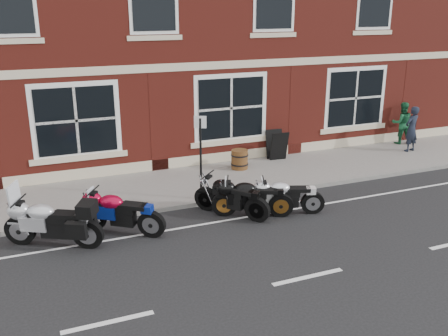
{
  "coord_description": "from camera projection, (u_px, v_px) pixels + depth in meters",
  "views": [
    {
      "loc": [
        -4.94,
        -10.58,
        5.22
      ],
      "look_at": [
        0.05,
        1.6,
        0.92
      ],
      "focal_mm": 40.0,
      "sensor_mm": 36.0,
      "label": 1
    }
  ],
  "objects": [
    {
      "name": "pedestrian_left",
      "position": [
        412.0,
        129.0,
        18.12
      ],
      "size": [
        0.68,
        0.52,
        1.66
      ],
      "primitive_type": "imported",
      "rotation": [
        0.0,
        0.0,
        3.36
      ],
      "color": "black",
      "rests_on": "sidewalk"
    },
    {
      "name": "kerb",
      "position": [
        225.0,
        199.0,
        13.94
      ],
      "size": [
        30.0,
        0.16,
        0.12
      ],
      "primitive_type": "cube",
      "color": "slate",
      "rests_on": "ground"
    },
    {
      "name": "sidewalk",
      "position": [
        205.0,
        182.0,
        15.33
      ],
      "size": [
        30.0,
        3.0,
        0.12
      ],
      "primitive_type": "cube",
      "color": "slate",
      "rests_on": "ground"
    },
    {
      "name": "moto_touring_silver",
      "position": [
        50.0,
        220.0,
        11.21
      ],
      "size": [
        2.09,
        1.26,
        1.52
      ],
      "rotation": [
        0.0,
        0.0,
        1.06
      ],
      "color": "black",
      "rests_on": "ground"
    },
    {
      "name": "parking_sign",
      "position": [
        201.0,
        152.0,
        13.42
      ],
      "size": [
        0.31,
        0.15,
        2.34
      ],
      "rotation": [
        0.0,
        0.0,
        -0.41
      ],
      "color": "black",
      "rests_on": "sidewalk"
    },
    {
      "name": "moto_sport_silver",
      "position": [
        285.0,
        195.0,
        12.99
      ],
      "size": [
        1.92,
        0.84,
        0.9
      ],
      "rotation": [
        0.0,
        0.0,
        1.2
      ],
      "color": "black",
      "rests_on": "ground"
    },
    {
      "name": "moto_naked_black",
      "position": [
        230.0,
        195.0,
        12.88
      ],
      "size": [
        1.45,
        1.8,
        0.98
      ],
      "rotation": [
        0.0,
        0.0,
        0.67
      ],
      "color": "black",
      "rests_on": "ground"
    },
    {
      "name": "barrel_planter",
      "position": [
        240.0,
        159.0,
        16.3
      ],
      "size": [
        0.57,
        0.57,
        0.63
      ],
      "color": "#4D2814",
      "rests_on": "sidewalk"
    },
    {
      "name": "moto_sport_black",
      "position": [
        251.0,
        196.0,
        12.83
      ],
      "size": [
        1.97,
        1.0,
        0.95
      ],
      "rotation": [
        0.0,
        0.0,
        1.14
      ],
      "color": "black",
      "rests_on": "ground"
    },
    {
      "name": "ground",
      "position": [
        246.0,
        221.0,
        12.71
      ],
      "size": [
        80.0,
        80.0,
        0.0
      ],
      "primitive_type": "plane",
      "color": "black",
      "rests_on": "ground"
    },
    {
      "name": "moto_sport_red",
      "position": [
        120.0,
        211.0,
        11.85
      ],
      "size": [
        1.84,
        1.43,
        0.99
      ],
      "rotation": [
        0.0,
        0.0,
        0.93
      ],
      "color": "black",
      "rests_on": "ground"
    },
    {
      "name": "a_board_sign",
      "position": [
        277.0,
        145.0,
        17.26
      ],
      "size": [
        0.64,
        0.45,
        1.01
      ],
      "primitive_type": null,
      "rotation": [
        0.0,
        0.0,
        -0.08
      ],
      "color": "black",
      "rests_on": "sidewalk"
    },
    {
      "name": "pedestrian_right",
      "position": [
        402.0,
        123.0,
        19.15
      ],
      "size": [
        0.95,
        0.84,
        1.62
      ],
      "primitive_type": "imported",
      "rotation": [
        0.0,
        0.0,
        2.79
      ],
      "color": "#185430",
      "rests_on": "sidewalk"
    }
  ]
}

